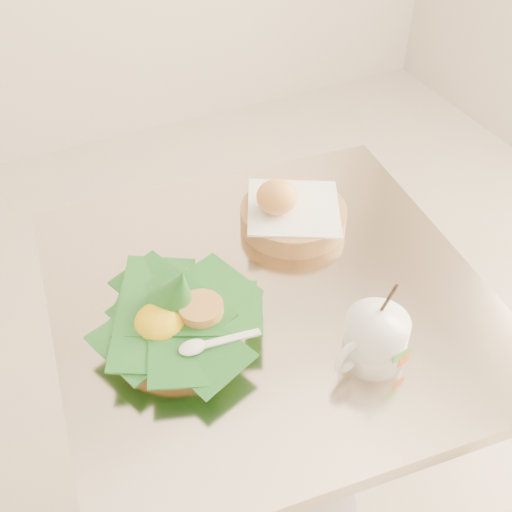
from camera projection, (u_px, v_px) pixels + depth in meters
name	position (u px, v px, depth m)	size (l,w,h in m)	color
cafe_table	(268.00, 375.00, 1.21)	(0.76, 0.76, 0.75)	gray
rice_basket	(177.00, 315.00, 0.98)	(0.26, 0.26, 0.13)	tan
bread_basket	(291.00, 213.00, 1.17)	(0.22, 0.22, 0.10)	tan
coffee_mug	(374.00, 339.00, 0.93)	(0.13, 0.10, 0.16)	white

